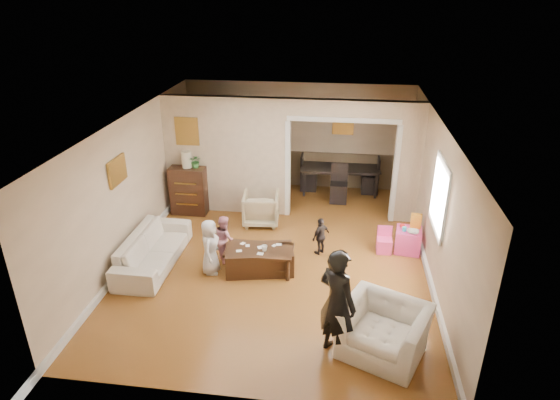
# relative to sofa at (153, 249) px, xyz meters

# --- Properties ---
(floor) EXTENTS (7.00, 7.00, 0.00)m
(floor) POSITION_rel_sofa_xyz_m (2.23, 0.63, -0.30)
(floor) COLOR #965726
(floor) RESTS_ON ground
(partition_left) EXTENTS (2.75, 0.18, 2.60)m
(partition_left) POSITION_rel_sofa_xyz_m (0.86, 2.43, 1.00)
(partition_left) COLOR beige
(partition_left) RESTS_ON ground
(partition_right) EXTENTS (0.55, 0.18, 2.60)m
(partition_right) POSITION_rel_sofa_xyz_m (4.71, 2.43, 1.00)
(partition_right) COLOR beige
(partition_right) RESTS_ON ground
(partition_header) EXTENTS (2.22, 0.18, 0.35)m
(partition_header) POSITION_rel_sofa_xyz_m (3.33, 2.43, 2.12)
(partition_header) COLOR beige
(partition_header) RESTS_ON partition_right
(window_pane) EXTENTS (0.03, 0.95, 1.10)m
(window_pane) POSITION_rel_sofa_xyz_m (4.96, 0.23, 1.25)
(window_pane) COLOR white
(window_pane) RESTS_ON ground
(framed_art_partition) EXTENTS (0.45, 0.03, 0.55)m
(framed_art_partition) POSITION_rel_sofa_xyz_m (0.03, 2.33, 1.55)
(framed_art_partition) COLOR brown
(framed_art_partition) RESTS_ON partition_left
(framed_art_sofa_wall) EXTENTS (0.03, 0.55, 0.40)m
(framed_art_sofa_wall) POSITION_rel_sofa_xyz_m (-0.48, 0.03, 1.50)
(framed_art_sofa_wall) COLOR brown
(framed_art_alcove) EXTENTS (0.45, 0.03, 0.55)m
(framed_art_alcove) POSITION_rel_sofa_xyz_m (3.33, 4.07, 1.40)
(framed_art_alcove) COLOR brown
(sofa) EXTENTS (0.82, 2.07, 0.60)m
(sofa) POSITION_rel_sofa_xyz_m (0.00, 0.00, 0.00)
(sofa) COLOR white
(sofa) RESTS_ON ground
(armchair_back) EXTENTS (0.81, 0.83, 0.69)m
(armchair_back) POSITION_rel_sofa_xyz_m (1.68, 1.88, 0.04)
(armchair_back) COLOR tan
(armchair_back) RESTS_ON ground
(armchair_front) EXTENTS (1.43, 1.35, 0.73)m
(armchair_front) POSITION_rel_sofa_xyz_m (4.02, -1.80, 0.06)
(armchair_front) COLOR white
(armchair_front) RESTS_ON ground
(dresser) EXTENTS (0.78, 0.44, 1.08)m
(dresser) POSITION_rel_sofa_xyz_m (0.01, 2.20, 0.24)
(dresser) COLOR #371D10
(dresser) RESTS_ON ground
(table_lamp) EXTENTS (0.22, 0.22, 0.36)m
(table_lamp) POSITION_rel_sofa_xyz_m (0.01, 2.20, 0.96)
(table_lamp) COLOR beige
(table_lamp) RESTS_ON dresser
(potted_plant) EXTENTS (0.27, 0.23, 0.30)m
(potted_plant) POSITION_rel_sofa_xyz_m (0.21, 2.20, 0.93)
(potted_plant) COLOR #3A7B36
(potted_plant) RESTS_ON dresser
(coffee_table) EXTENTS (1.29, 0.82, 0.45)m
(coffee_table) POSITION_rel_sofa_xyz_m (1.97, 0.02, -0.08)
(coffee_table) COLOR #3C2513
(coffee_table) RESTS_ON ground
(coffee_cup) EXTENTS (0.13, 0.13, 0.10)m
(coffee_cup) POSITION_rel_sofa_xyz_m (2.07, -0.03, 0.20)
(coffee_cup) COLOR silver
(coffee_cup) RESTS_ON coffee_table
(play_table) EXTENTS (0.53, 0.53, 0.45)m
(play_table) POSITION_rel_sofa_xyz_m (4.68, 1.09, -0.08)
(play_table) COLOR #F5409C
(play_table) RESTS_ON ground
(cereal_box) EXTENTS (0.21, 0.09, 0.30)m
(cereal_box) POSITION_rel_sofa_xyz_m (4.80, 1.19, 0.30)
(cereal_box) COLOR yellow
(cereal_box) RESTS_ON play_table
(cyan_cup) EXTENTS (0.08, 0.08, 0.08)m
(cyan_cup) POSITION_rel_sofa_xyz_m (4.58, 1.04, 0.19)
(cyan_cup) COLOR #29B7CF
(cyan_cup) RESTS_ON play_table
(toy_block) EXTENTS (0.09, 0.08, 0.05)m
(toy_block) POSITION_rel_sofa_xyz_m (4.56, 1.21, 0.18)
(toy_block) COLOR red
(toy_block) RESTS_ON play_table
(play_bowl) EXTENTS (0.24, 0.24, 0.05)m
(play_bowl) POSITION_rel_sofa_xyz_m (4.73, 0.97, 0.18)
(play_bowl) COLOR silver
(play_bowl) RESTS_ON play_table
(dining_table) EXTENTS (1.96, 1.17, 0.67)m
(dining_table) POSITION_rel_sofa_xyz_m (3.31, 3.86, 0.03)
(dining_table) COLOR black
(dining_table) RESTS_ON ground
(adult_person) EXTENTS (0.71, 0.69, 1.65)m
(adult_person) POSITION_rel_sofa_xyz_m (3.36, -1.88, 0.52)
(adult_person) COLOR black
(adult_person) RESTS_ON ground
(child_kneel_a) EXTENTS (0.34, 0.51, 1.02)m
(child_kneel_a) POSITION_rel_sofa_xyz_m (1.12, -0.13, 0.21)
(child_kneel_a) COLOR silver
(child_kneel_a) RESTS_ON ground
(child_kneel_b) EXTENTS (0.52, 0.55, 0.89)m
(child_kneel_b) POSITION_rel_sofa_xyz_m (1.27, 0.32, 0.15)
(child_kneel_b) COLOR pink
(child_kneel_b) RESTS_ON ground
(child_toddler) EXTENTS (0.42, 0.46, 0.75)m
(child_toddler) POSITION_rel_sofa_xyz_m (3.02, 0.77, 0.07)
(child_toddler) COLOR black
(child_toddler) RESTS_ON ground
(craft_papers) EXTENTS (0.78, 0.45, 0.00)m
(craft_papers) POSITION_rel_sofa_xyz_m (1.93, 0.05, 0.15)
(craft_papers) COLOR white
(craft_papers) RESTS_ON coffee_table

